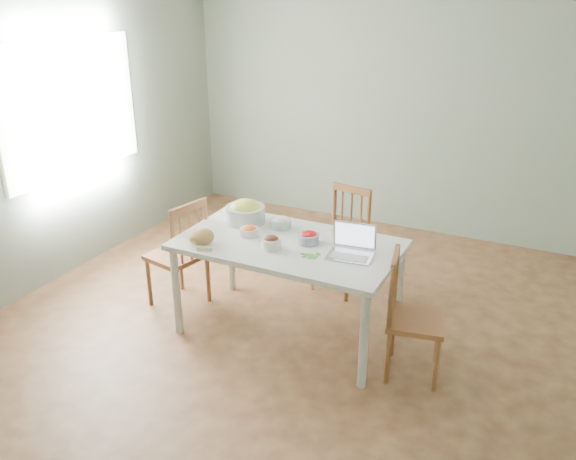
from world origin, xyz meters
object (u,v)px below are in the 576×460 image
at_px(chair_right, 416,317).
at_px(bowl_squash, 245,212).
at_px(chair_far, 340,241).
at_px(laptop, 351,243).
at_px(bread_boule, 201,237).
at_px(chair_left, 177,253).
at_px(dining_table, 288,288).

distance_m(chair_right, bowl_squash, 1.58).
bearing_deg(chair_far, bowl_squash, -123.21).
relative_size(chair_far, laptop, 2.93).
height_order(chair_far, chair_right, chair_far).
relative_size(bread_boule, bowl_squash, 0.61).
bearing_deg(chair_far, chair_left, -133.42).
bearing_deg(bread_boule, chair_far, 60.56).
xyz_separation_m(chair_left, laptop, (1.52, -0.02, 0.40)).
relative_size(chair_right, laptop, 2.86).
xyz_separation_m(chair_right, bowl_squash, (-1.50, 0.30, 0.41)).
xyz_separation_m(dining_table, bowl_squash, (-0.48, 0.21, 0.47)).
bearing_deg(laptop, bread_boule, -172.05).
bearing_deg(bread_boule, laptop, 14.95).
xyz_separation_m(chair_left, bread_boule, (0.47, -0.30, 0.35)).
bearing_deg(laptop, chair_far, 108.10).
relative_size(chair_right, bread_boule, 4.71).
distance_m(chair_right, laptop, 0.67).
bearing_deg(dining_table, bread_boule, -150.52).
bearing_deg(chair_left, bread_boule, 69.08).
xyz_separation_m(chair_far, chair_left, (-1.12, -0.85, 0.01)).
bearing_deg(chair_right, bowl_squash, 67.01).
height_order(chair_far, chair_left, chair_left).
bearing_deg(chair_far, dining_table, -87.11).
bearing_deg(chair_right, chair_left, 76.15).
height_order(bread_boule, bowl_squash, bowl_squash).
xyz_separation_m(chair_left, chair_right, (2.04, -0.08, -0.03)).
bearing_deg(bowl_squash, bread_boule, -97.90).
xyz_separation_m(chair_far, laptop, (0.41, -0.87, 0.42)).
xyz_separation_m(bread_boule, bowl_squash, (0.07, 0.52, 0.03)).
bearing_deg(dining_table, bowl_squash, 156.59).
bearing_deg(chair_far, chair_right, -35.79).
xyz_separation_m(chair_right, bread_boule, (-1.57, -0.22, 0.38)).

